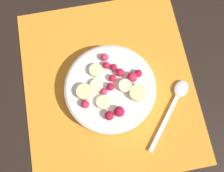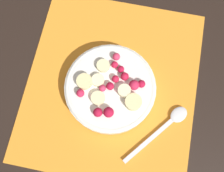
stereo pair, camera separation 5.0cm
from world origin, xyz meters
TOP-DOWN VIEW (x-y plane):
  - ground_plane at (0.00, 0.00)m, footprint 3.00×3.00m
  - placemat at (0.00, 0.00)m, footprint 0.41×0.37m
  - fruit_bowl at (-0.02, -0.00)m, footprint 0.19×0.19m
  - spoon at (-0.06, -0.13)m, footprint 0.14×0.12m

SIDE VIEW (x-z plane):
  - ground_plane at x=0.00m, z-range 0.00..0.00m
  - placemat at x=0.00m, z-range 0.00..0.01m
  - spoon at x=-0.06m, z-range 0.01..0.01m
  - fruit_bowl at x=-0.02m, z-range 0.00..0.05m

